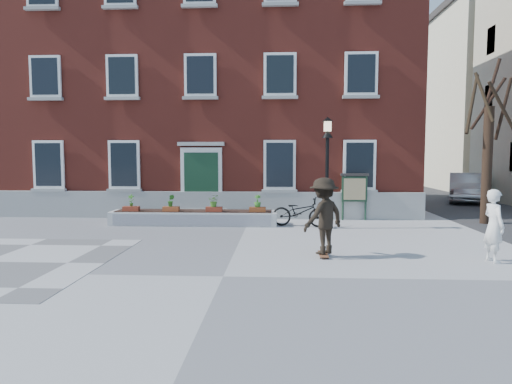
# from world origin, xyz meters

# --- Properties ---
(ground) EXTENTS (100.00, 100.00, 0.00)m
(ground) POSITION_xyz_m (0.00, 0.00, 0.00)
(ground) COLOR #9B9B9E
(ground) RESTS_ON ground
(bicycle) EXTENTS (2.14, 1.12, 1.07)m
(bicycle) POSITION_xyz_m (1.94, 6.95, 0.54)
(bicycle) COLOR black
(bicycle) RESTS_ON ground
(parked_car) EXTENTS (3.20, 5.12, 1.59)m
(parked_car) POSITION_xyz_m (11.48, 16.06, 0.80)
(parked_car) COLOR silver
(parked_car) RESTS_ON ground
(bystander) EXTENTS (0.53, 0.71, 1.79)m
(bystander) POSITION_xyz_m (6.42, 1.66, 0.89)
(bystander) COLOR white
(bystander) RESTS_ON ground
(brick_building) EXTENTS (18.40, 10.85, 12.60)m
(brick_building) POSITION_xyz_m (-2.00, 13.98, 6.30)
(brick_building) COLOR maroon
(brick_building) RESTS_ON ground
(planter_assembly) EXTENTS (6.20, 1.12, 1.15)m
(planter_assembly) POSITION_xyz_m (-1.99, 7.18, 0.31)
(planter_assembly) COLOR silver
(planter_assembly) RESTS_ON ground
(bare_tree) EXTENTS (1.83, 1.83, 6.16)m
(bare_tree) POSITION_xyz_m (9.01, 8.01, 2.79)
(bare_tree) COLOR #301F15
(bare_tree) RESTS_ON ground
(lamp_post) EXTENTS (0.40, 0.40, 3.93)m
(lamp_post) POSITION_xyz_m (2.87, 6.58, 2.54)
(lamp_post) COLOR black
(lamp_post) RESTS_ON ground
(notice_board) EXTENTS (1.10, 0.16, 1.87)m
(notice_board) POSITION_xyz_m (4.18, 8.66, 1.26)
(notice_board) COLOR #1A3421
(notice_board) RESTS_ON ground
(skateboarder) EXTENTS (1.44, 1.37, 2.04)m
(skateboarder) POSITION_xyz_m (2.34, 2.06, 1.05)
(skateboarder) COLOR brown
(skateboarder) RESTS_ON ground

